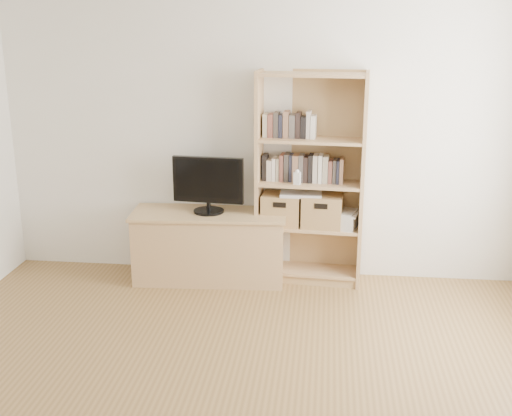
# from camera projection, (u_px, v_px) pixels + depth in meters

# --- Properties ---
(back_wall) EXTENTS (4.50, 0.02, 2.60)m
(back_wall) POSITION_uv_depth(u_px,v_px,m) (260.00, 129.00, 5.49)
(back_wall) COLOR white
(back_wall) RESTS_ON floor
(tv_stand) EXTENTS (1.31, 0.56, 0.59)m
(tv_stand) POSITION_uv_depth(u_px,v_px,m) (210.00, 247.00, 5.60)
(tv_stand) COLOR tan
(tv_stand) RESTS_ON floor
(bookshelf) EXTENTS (0.93, 0.38, 1.81)m
(bookshelf) POSITION_uv_depth(u_px,v_px,m) (310.00, 180.00, 5.41)
(bookshelf) COLOR tan
(bookshelf) RESTS_ON floor
(television) EXTENTS (0.61, 0.10, 0.48)m
(television) POSITION_uv_depth(u_px,v_px,m) (208.00, 185.00, 5.44)
(television) COLOR black
(television) RESTS_ON tv_stand
(books_row_mid) EXTENTS (0.84, 0.19, 0.22)m
(books_row_mid) POSITION_uv_depth(u_px,v_px,m) (311.00, 169.00, 5.40)
(books_row_mid) COLOR black
(books_row_mid) RESTS_ON bookshelf
(books_row_upper) EXTENTS (0.38, 0.17, 0.19)m
(books_row_upper) POSITION_uv_depth(u_px,v_px,m) (288.00, 126.00, 5.33)
(books_row_upper) COLOR black
(books_row_upper) RESTS_ON bookshelf
(baby_monitor) EXTENTS (0.06, 0.05, 0.11)m
(baby_monitor) POSITION_uv_depth(u_px,v_px,m) (297.00, 178.00, 5.32)
(baby_monitor) COLOR white
(baby_monitor) RESTS_ON bookshelf
(basket_left) EXTENTS (0.34, 0.29, 0.27)m
(basket_left) POSITION_uv_depth(u_px,v_px,m) (281.00, 209.00, 5.52)
(basket_left) COLOR #A07648
(basket_left) RESTS_ON bookshelf
(basket_right) EXTENTS (0.36, 0.30, 0.28)m
(basket_right) POSITION_uv_depth(u_px,v_px,m) (322.00, 211.00, 5.46)
(basket_right) COLOR #A07648
(basket_right) RESTS_ON bookshelf
(laptop) EXTENTS (0.35, 0.25, 0.03)m
(laptop) POSITION_uv_depth(u_px,v_px,m) (301.00, 193.00, 5.44)
(laptop) COLOR silver
(laptop) RESTS_ON basket_left
(magazine_stack) EXTENTS (0.24, 0.29, 0.12)m
(magazine_stack) POSITION_uv_depth(u_px,v_px,m) (346.00, 221.00, 5.45)
(magazine_stack) COLOR beige
(magazine_stack) RESTS_ON bookshelf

